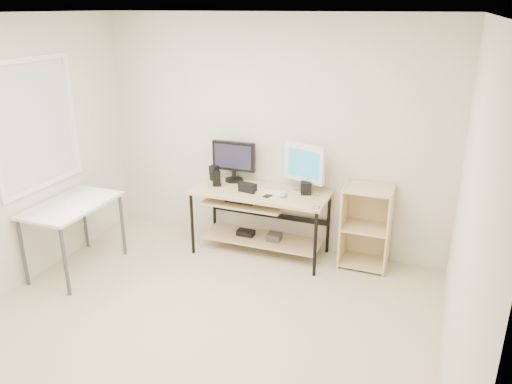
{
  "coord_description": "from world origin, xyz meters",
  "views": [
    {
      "loc": [
        1.81,
        -3.13,
        2.65
      ],
      "look_at": [
        0.09,
        1.3,
        0.87
      ],
      "focal_mm": 35.0,
      "sensor_mm": 36.0,
      "label": 1
    }
  ],
  "objects_px": {
    "side_table": "(72,211)",
    "shelf_unit": "(367,226)",
    "desk": "(258,208)",
    "audio_controller": "(217,179)",
    "black_monitor": "(234,159)",
    "white_imac": "(304,164)"
  },
  "relations": [
    {
      "from": "shelf_unit",
      "to": "side_table",
      "type": "bearing_deg",
      "value": -156.67
    },
    {
      "from": "desk",
      "to": "audio_controller",
      "type": "height_order",
      "value": "audio_controller"
    },
    {
      "from": "audio_controller",
      "to": "side_table",
      "type": "bearing_deg",
      "value": -160.21
    },
    {
      "from": "shelf_unit",
      "to": "white_imac",
      "type": "relative_size",
      "value": 1.7
    },
    {
      "from": "audio_controller",
      "to": "black_monitor",
      "type": "bearing_deg",
      "value": 43.89
    },
    {
      "from": "desk",
      "to": "shelf_unit",
      "type": "height_order",
      "value": "shelf_unit"
    },
    {
      "from": "white_imac",
      "to": "audio_controller",
      "type": "xyz_separation_m",
      "value": [
        -0.95,
        -0.2,
        -0.22
      ]
    },
    {
      "from": "side_table",
      "to": "black_monitor",
      "type": "xyz_separation_m",
      "value": [
        1.27,
        1.26,
        0.35
      ]
    },
    {
      "from": "desk",
      "to": "audio_controller",
      "type": "bearing_deg",
      "value": -176.17
    },
    {
      "from": "shelf_unit",
      "to": "white_imac",
      "type": "xyz_separation_m",
      "value": [
        -0.71,
        0.0,
        0.6
      ]
    },
    {
      "from": "side_table",
      "to": "black_monitor",
      "type": "distance_m",
      "value": 1.83
    },
    {
      "from": "desk",
      "to": "side_table",
      "type": "bearing_deg",
      "value": -147.35
    },
    {
      "from": "side_table",
      "to": "audio_controller",
      "type": "relative_size",
      "value": 5.72
    },
    {
      "from": "side_table",
      "to": "shelf_unit",
      "type": "distance_m",
      "value": 3.09
    },
    {
      "from": "desk",
      "to": "black_monitor",
      "type": "distance_m",
      "value": 0.64
    },
    {
      "from": "white_imac",
      "to": "audio_controller",
      "type": "relative_size",
      "value": 3.03
    },
    {
      "from": "black_monitor",
      "to": "white_imac",
      "type": "xyz_separation_m",
      "value": [
        0.84,
        -0.04,
        0.04
      ]
    },
    {
      "from": "side_table",
      "to": "shelf_unit",
      "type": "xyz_separation_m",
      "value": [
        2.83,
        1.22,
        -0.22
      ]
    },
    {
      "from": "desk",
      "to": "side_table",
      "type": "distance_m",
      "value": 1.97
    },
    {
      "from": "shelf_unit",
      "to": "audio_controller",
      "type": "relative_size",
      "value": 5.15
    },
    {
      "from": "desk",
      "to": "white_imac",
      "type": "bearing_deg",
      "value": 19.53
    },
    {
      "from": "white_imac",
      "to": "black_monitor",
      "type": "bearing_deg",
      "value": -164.29
    }
  ]
}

